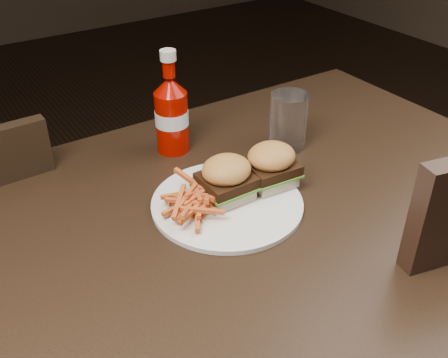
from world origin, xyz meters
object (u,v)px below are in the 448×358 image
plate (227,203)px  tumbler (288,122)px  dining_table (241,222)px  ketchup_bottle (172,123)px

plate → tumbler: tumbler is taller
dining_table → tumbler: (0.21, 0.14, 0.08)m
dining_table → tumbler: bearing=33.4°
dining_table → plate: 0.04m
ketchup_bottle → tumbler: ketchup_bottle is taller
plate → dining_table: bearing=-72.8°
dining_table → ketchup_bottle: 0.27m
ketchup_bottle → tumbler: 0.23m
dining_table → tumbler: tumbler is taller
dining_table → ketchup_bottle: bearing=88.4°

